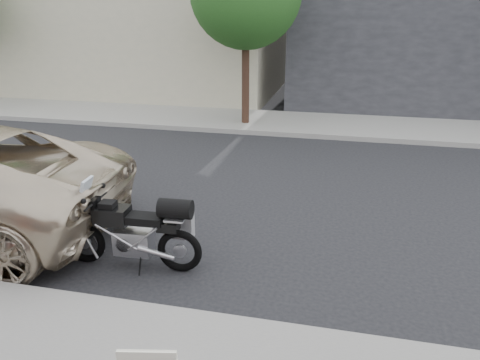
# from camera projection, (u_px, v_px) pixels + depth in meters

# --- Properties ---
(ground) EXTENTS (120.00, 120.00, 0.00)m
(ground) POSITION_uv_depth(u_px,v_px,m) (278.00, 202.00, 9.56)
(ground) COLOR black
(ground) RESTS_ON ground
(far_sidewalk) EXTENTS (44.00, 3.00, 0.15)m
(far_sidewalk) POSITION_uv_depth(u_px,v_px,m) (308.00, 124.00, 15.46)
(far_sidewalk) COLOR gray
(far_sidewalk) RESTS_ON ground
(far_building_cream) EXTENTS (14.00, 11.00, 8.00)m
(far_building_cream) POSITION_uv_depth(u_px,v_px,m) (136.00, 0.00, 22.35)
(far_building_cream) COLOR beige
(far_building_cream) RESTS_ON ground
(motorcycle) EXTENTS (2.23, 0.79, 1.41)m
(motorcycle) POSITION_uv_depth(u_px,v_px,m) (140.00, 231.00, 7.01)
(motorcycle) COLOR black
(motorcycle) RESTS_ON ground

